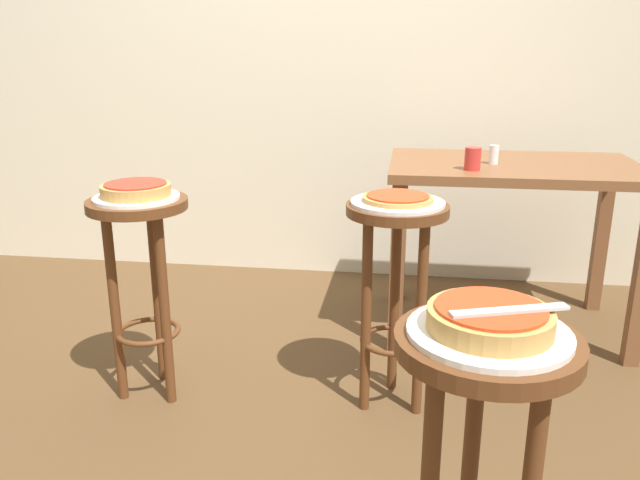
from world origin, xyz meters
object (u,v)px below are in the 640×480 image
object	(u,v)px
stool_foreground	(480,435)
dining_table	(512,191)
serving_plate_middle	(137,198)
serving_plate_leftside	(398,203)
pizza_middle	(136,190)
stool_middle	(142,257)
cup_near_edge	(473,159)
condiment_shaker	(494,155)
serving_plate_foreground	(489,333)
pizza_foreground	(490,318)
stool_leftside	(395,264)
pizza_server_knife	(510,310)
pizza_leftside	(398,198)

from	to	relation	value
stool_foreground	dining_table	size ratio (longest dim) A/B	0.70
serving_plate_middle	serving_plate_leftside	world-z (taller)	same
pizza_middle	dining_table	world-z (taller)	pizza_middle
stool_middle	cup_near_edge	world-z (taller)	cup_near_edge
condiment_shaker	cup_near_edge	bearing A→B (deg)	-123.65
serving_plate_foreground	pizza_foreground	xyz separation A→B (m)	(0.00, 0.00, 0.03)
stool_middle	pizza_middle	bearing A→B (deg)	90.00
pizza_foreground	serving_plate_leftside	world-z (taller)	pizza_foreground
stool_leftside	cup_near_edge	world-z (taller)	cup_near_edge
stool_leftside	pizza_server_knife	xyz separation A→B (m)	(0.22, -1.00, 0.27)
pizza_foreground	pizza_middle	bearing A→B (deg)	139.50
stool_leftside	condiment_shaker	bearing A→B (deg)	60.70
pizza_foreground	pizza_middle	world-z (taller)	same
serving_plate_middle	dining_table	distance (m)	1.58
stool_middle	stool_leftside	world-z (taller)	same
stool_foreground	stool_middle	size ratio (longest dim) A/B	1.00
stool_foreground	stool_middle	bearing A→B (deg)	139.50
pizza_middle	stool_leftside	xyz separation A→B (m)	(0.89, 0.05, -0.25)
stool_middle	pizza_leftside	bearing A→B (deg)	3.52
pizza_foreground	condiment_shaker	distance (m)	1.68
stool_middle	pizza_middle	distance (m)	0.25
cup_near_edge	condiment_shaker	distance (m)	0.18
stool_middle	pizza_middle	xyz separation A→B (m)	(0.00, 0.00, 0.25)
serving_plate_foreground	serving_plate_middle	world-z (taller)	same
cup_near_edge	pizza_server_knife	world-z (taller)	cup_near_edge
stool_foreground	pizza_middle	bearing A→B (deg)	139.50
pizza_middle	dining_table	bearing A→B (deg)	29.64
pizza_leftside	dining_table	size ratio (longest dim) A/B	0.22
serving_plate_foreground	stool_leftside	world-z (taller)	serving_plate_foreground
serving_plate_middle	stool_leftside	size ratio (longest dim) A/B	0.39
serving_plate_middle	pizza_server_knife	size ratio (longest dim) A/B	1.34
serving_plate_foreground	stool_middle	world-z (taller)	serving_plate_foreground
pizza_foreground	pizza_leftside	distance (m)	1.00
stool_middle	pizza_foreground	bearing A→B (deg)	-40.50
dining_table	stool_foreground	bearing A→B (deg)	-99.60
stool_middle	serving_plate_middle	bearing A→B (deg)	90.00
condiment_shaker	stool_foreground	bearing A→B (deg)	-96.62
stool_leftside	cup_near_edge	size ratio (longest dim) A/B	8.11
serving_plate_leftside	dining_table	size ratio (longest dim) A/B	0.30
condiment_shaker	pizza_server_knife	size ratio (longest dim) A/B	0.36
pizza_foreground	stool_leftside	size ratio (longest dim) A/B	0.31
pizza_foreground	condiment_shaker	world-z (taller)	condiment_shaker
serving_plate_middle	cup_near_edge	bearing A→B (deg)	26.64
stool_foreground	serving_plate_leftside	world-z (taller)	serving_plate_leftside
pizza_server_knife	stool_foreground	bearing A→B (deg)	127.74
pizza_middle	condiment_shaker	xyz separation A→B (m)	(1.28, 0.74, 0.03)
serving_plate_middle	pizza_leftside	bearing A→B (deg)	3.52
serving_plate_foreground	dining_table	size ratio (longest dim) A/B	0.28
stool_leftside	pizza_foreground	bearing A→B (deg)	-78.92
pizza_foreground	stool_middle	size ratio (longest dim) A/B	0.31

